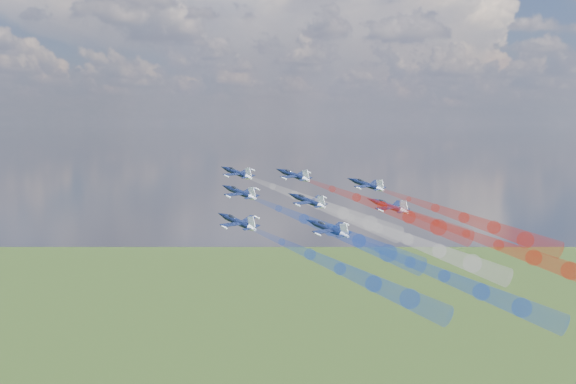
% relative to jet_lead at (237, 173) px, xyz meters
% --- Properties ---
extents(jet_lead, '(13.32, 12.37, 5.91)m').
position_rel_jet_lead_xyz_m(jet_lead, '(0.00, 0.00, 0.00)').
color(jet_lead, black).
extents(trail_lead, '(36.27, 20.81, 12.11)m').
position_rel_jet_lead_xyz_m(trail_lead, '(21.10, -10.53, -5.14)').
color(trail_lead, white).
extents(jet_inner_left, '(13.32, 12.37, 5.91)m').
position_rel_jet_lead_xyz_m(jet_inner_left, '(5.19, -12.72, -3.04)').
color(jet_inner_left, black).
extents(trail_inner_left, '(36.27, 20.81, 12.11)m').
position_rel_jet_lead_xyz_m(trail_inner_left, '(26.29, -23.25, -8.18)').
color(trail_inner_left, blue).
extents(jet_inner_right, '(13.32, 12.37, 5.91)m').
position_rel_jet_lead_xyz_m(jet_inner_right, '(12.54, 1.94, -0.39)').
color(jet_inner_right, black).
extents(trail_inner_right, '(36.27, 20.81, 12.11)m').
position_rel_jet_lead_xyz_m(trail_inner_right, '(33.64, -8.59, -5.53)').
color(trail_inner_right, red).
extents(jet_outer_left, '(13.32, 12.37, 5.91)m').
position_rel_jet_lead_xyz_m(jet_outer_left, '(10.14, -27.76, -6.82)').
color(jet_outer_left, black).
extents(trail_outer_left, '(36.27, 20.81, 12.11)m').
position_rel_jet_lead_xyz_m(trail_outer_left, '(31.25, -38.29, -11.96)').
color(trail_outer_left, blue).
extents(jet_center_third, '(13.32, 12.37, 5.91)m').
position_rel_jet_lead_xyz_m(jet_center_third, '(18.86, -10.41, -4.58)').
color(jet_center_third, black).
extents(trail_center_third, '(36.27, 20.81, 12.11)m').
position_rel_jet_lead_xyz_m(trail_center_third, '(39.96, -20.94, -9.72)').
color(trail_center_third, white).
extents(jet_outer_right, '(13.32, 12.37, 5.91)m').
position_rel_jet_lead_xyz_m(jet_outer_right, '(28.24, 5.41, -2.43)').
color(jet_outer_right, black).
extents(trail_outer_right, '(36.27, 20.81, 12.11)m').
position_rel_jet_lead_xyz_m(trail_outer_right, '(49.34, -5.12, -7.57)').
color(trail_outer_right, red).
extents(jet_rear_left, '(13.32, 12.37, 5.91)m').
position_rel_jet_lead_xyz_m(jet_rear_left, '(26.09, -23.69, -8.00)').
color(jet_rear_left, black).
extents(trail_rear_left, '(36.27, 20.81, 12.11)m').
position_rel_jet_lead_xyz_m(trail_rear_left, '(47.19, -34.22, -13.14)').
color(trail_rear_left, blue).
extents(jet_rear_right, '(13.32, 12.37, 5.91)m').
position_rel_jet_lead_xyz_m(jet_rear_right, '(34.67, -6.27, -5.61)').
color(jet_rear_right, black).
extents(trail_rear_right, '(36.27, 20.81, 12.11)m').
position_rel_jet_lead_xyz_m(trail_rear_right, '(55.78, -16.80, -10.75)').
color(trail_rear_right, red).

